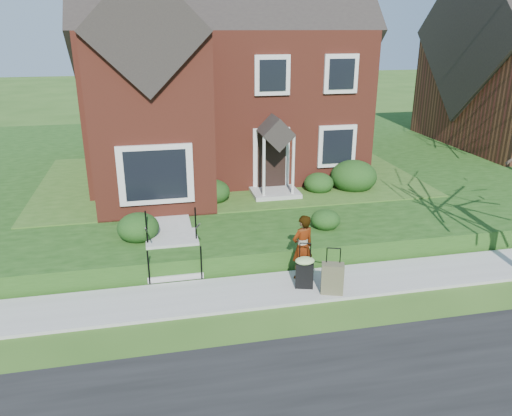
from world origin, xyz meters
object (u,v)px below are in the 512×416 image
object	(u,v)px
suitcase_black	(305,271)
suitcase_olive	(332,278)
woman	(303,247)
front_steps	(173,251)

from	to	relation	value
suitcase_black	suitcase_olive	bearing A→B (deg)	-19.12
woman	front_steps	bearing A→B (deg)	-45.05
woman	suitcase_black	distance (m)	0.63
front_steps	woman	bearing A→B (deg)	-24.96
woman	suitcase_black	size ratio (longest dim) A/B	1.47
suitcase_olive	front_steps	bearing A→B (deg)	165.99
suitcase_black	front_steps	bearing A→B (deg)	164.19
suitcase_black	suitcase_olive	world-z (taller)	suitcase_black
woman	suitcase_olive	distance (m)	1.12
woman	suitcase_black	xyz separation A→B (m)	(-0.08, -0.48, -0.40)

